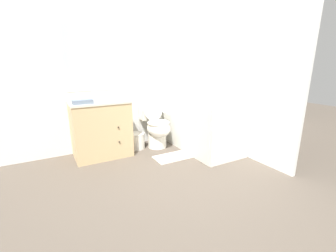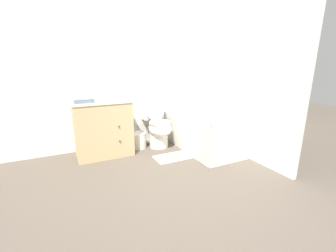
% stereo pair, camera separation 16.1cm
% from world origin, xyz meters
% --- Properties ---
extents(ground_plane, '(14.00, 14.00, 0.00)m').
position_xyz_m(ground_plane, '(0.00, 0.00, 0.00)').
color(ground_plane, brown).
extents(wall_back, '(8.00, 0.06, 2.50)m').
position_xyz_m(wall_back, '(-0.01, 1.66, 1.25)').
color(wall_back, silver).
rests_on(wall_back, ground_plane).
extents(wall_right, '(0.05, 2.64, 2.50)m').
position_xyz_m(wall_right, '(1.18, 0.82, 1.25)').
color(wall_right, silver).
rests_on(wall_right, ground_plane).
extents(vanity_cabinet, '(0.83, 0.58, 0.85)m').
position_xyz_m(vanity_cabinet, '(-0.74, 1.37, 0.43)').
color(vanity_cabinet, tan).
rests_on(vanity_cabinet, ground_plane).
extents(sink_faucet, '(0.14, 0.12, 0.12)m').
position_xyz_m(sink_faucet, '(-0.74, 1.54, 0.88)').
color(sink_faucet, silver).
rests_on(sink_faucet, vanity_cabinet).
extents(toilet, '(0.37, 0.63, 0.85)m').
position_xyz_m(toilet, '(0.15, 1.30, 0.35)').
color(toilet, silver).
rests_on(toilet, ground_plane).
extents(bathtub, '(0.71, 1.43, 0.52)m').
position_xyz_m(bathtub, '(0.79, 0.92, 0.27)').
color(bathtub, silver).
rests_on(bathtub, ground_plane).
extents(shower_curtain, '(0.02, 0.38, 1.95)m').
position_xyz_m(shower_curtain, '(0.42, 0.42, 0.98)').
color(shower_curtain, silver).
rests_on(shower_curtain, ground_plane).
extents(wastebasket, '(0.28, 0.28, 0.26)m').
position_xyz_m(wastebasket, '(-0.18, 1.38, 0.13)').
color(wastebasket, silver).
rests_on(wastebasket, ground_plane).
extents(tissue_box, '(0.15, 0.14, 0.11)m').
position_xyz_m(tissue_box, '(-0.49, 1.45, 0.89)').
color(tissue_box, silver).
rests_on(tissue_box, vanity_cabinet).
extents(soap_dispenser, '(0.07, 0.07, 0.13)m').
position_xyz_m(soap_dispenser, '(-0.42, 1.32, 0.90)').
color(soap_dispenser, white).
rests_on(soap_dispenser, vanity_cabinet).
extents(hand_towel_folded, '(0.26, 0.16, 0.06)m').
position_xyz_m(hand_towel_folded, '(-0.98, 1.20, 0.88)').
color(hand_towel_folded, slate).
rests_on(hand_towel_folded, vanity_cabinet).
extents(bath_towel_folded, '(0.27, 0.19, 0.06)m').
position_xyz_m(bath_towel_folded, '(0.65, 0.42, 0.56)').
color(bath_towel_folded, beige).
rests_on(bath_towel_folded, bathtub).
extents(bath_mat, '(0.60, 0.31, 0.02)m').
position_xyz_m(bath_mat, '(0.18, 0.75, 0.01)').
color(bath_mat, silver).
rests_on(bath_mat, ground_plane).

